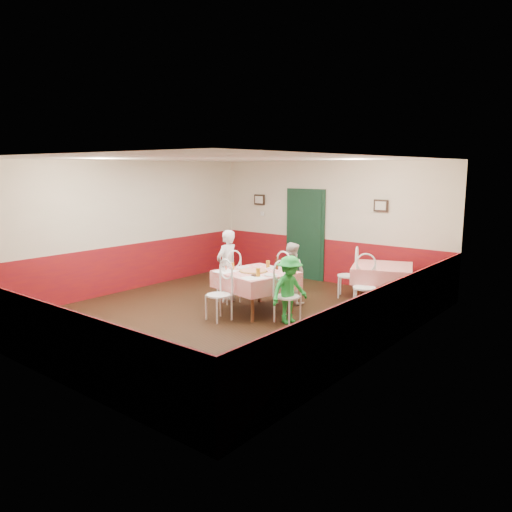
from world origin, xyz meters
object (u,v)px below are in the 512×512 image
Objects in this scene: chair_near at (219,295)px; chair_left at (229,280)px; chair_second_b at (364,288)px; diner_far at (291,273)px; diner_left at (227,266)px; main_table at (256,292)px; diner_right at (290,290)px; beer_bottle at (277,264)px; chair_second_a at (348,276)px; second_table at (382,285)px; glass_c at (268,264)px; chair_right at (287,297)px; chair_far at (289,281)px; glass_a at (232,266)px; glass_b at (258,272)px; pizza at (253,271)px; wallet at (255,276)px.

chair_left is at bearing 133.61° from chair_near.
diner_far reaches higher than chair_second_b.
chair_second_b is at bearing 112.66° from diner_left.
main_table is 0.92m from diner_right.
beer_bottle is 0.18× the size of diner_far.
chair_near is 2.72m from chair_second_b.
chair_near and chair_second_a have the same top height.
second_table is 2.31m from glass_c.
chair_right is at bearing 121.16° from diner_far.
chair_left is 2.64m from chair_second_b.
chair_far reaches higher than glass_a.
glass_a is at bearing 166.88° from glass_b.
diner_left reaches higher than chair_second_b.
pizza is at bearing 90.28° from chair_near.
chair_near is at bearing -67.71° from glass_a.
diner_right is at bearing 13.45° from glass_b.
chair_far is 4.00× the size of beer_bottle.
chair_left is 0.91m from glass_c.
chair_right is at bearing 89.43° from chair_left.
diner_far reaches higher than chair_far.
main_table is 0.85m from chair_near.
glass_a is 0.11× the size of diner_right.
glass_a is (-0.62, -0.98, 0.38)m from chair_far.
diner_right is (0.71, -1.01, 0.14)m from chair_far.
beer_bottle is at bearing 62.90° from diner_right.
chair_second_b is (0.74, 1.43, 0.00)m from chair_right.
chair_left is 1.29m from glass_b.
main_table is 1.36× the size of chair_second_b.
wallet is (-1.33, -2.33, 0.40)m from second_table.
glass_c is 0.11× the size of diner_far.
main_table and second_table have the same top height.
chair_near is 1.00× the size of chair_second_b.
second_table is 2.99m from glass_a.
chair_far is at bearing 96.47° from glass_b.
glass_b is (0.47, 0.51, 0.38)m from chair_near.
glass_c is at bearing 174.13° from beer_bottle.
main_table is 0.84× the size of diner_left.
pizza is 2.23× the size of beer_bottle.
beer_bottle reaches higher than chair_left.
chair_near is 1.27m from diner_left.
chair_second_a is 1.78m from beer_bottle.
chair_left is 0.28m from diner_left.
beer_bottle is at bearing 84.11° from chair_near.
diner_far reaches higher than wallet.
chair_far is 1.46m from chair_second_b.
diner_right is (0.92, -0.60, -0.24)m from glass_c.
second_table is at bearing 51.91° from pizza.
second_table is 2.30m from diner_right.
glass_a is at bearing 176.72° from wallet.
chair_left is at bearing -176.98° from chair_second_b.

